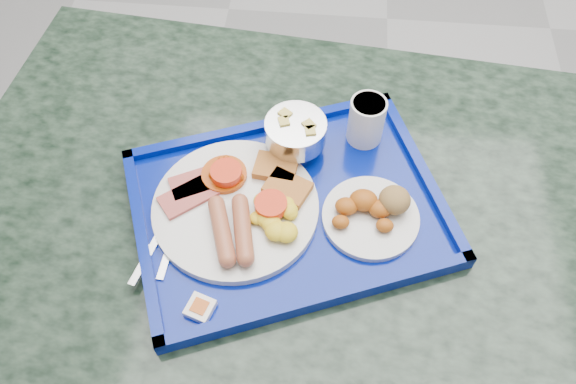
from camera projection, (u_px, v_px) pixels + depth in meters
The scene contains 10 objects.
floor at pixel (388, 143), 1.96m from camera, with size 6.00×6.00×0.00m, color gray.
table at pixel (298, 255), 1.09m from camera, with size 1.27×0.91×0.75m.
tray at pixel (288, 208), 0.91m from camera, with size 0.58×0.51×0.03m.
main_plate at pixel (241, 206), 0.89m from camera, with size 0.27×0.27×0.04m.
bread_plate at pixel (373, 211), 0.88m from camera, with size 0.15×0.15×0.05m.
fruit_bowl at pixel (296, 132), 0.93m from camera, with size 0.10×0.10×0.07m.
juice_cup at pixel (367, 119), 0.95m from camera, with size 0.06×0.06×0.09m.
spoon at pixel (179, 201), 0.91m from camera, with size 0.03×0.19×0.01m.
knife at pixel (157, 239), 0.87m from camera, with size 0.01×0.16×0.00m, color silver.
jam_packet at pixel (200, 308), 0.80m from camera, with size 0.05×0.05×0.01m.
Camera 1 is at (-0.23, -1.27, 1.53)m, focal length 35.00 mm.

